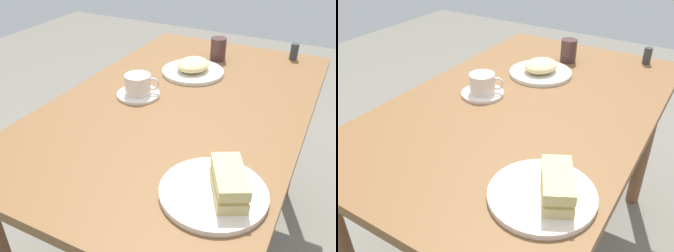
{
  "view_description": "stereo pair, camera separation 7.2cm",
  "coord_description": "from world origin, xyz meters",
  "views": [
    {
      "loc": [
        0.96,
        0.43,
        1.27
      ],
      "look_at": [
        0.2,
        0.05,
        0.75
      ],
      "focal_mm": 38.54,
      "sensor_mm": 36.0,
      "label": 1
    },
    {
      "loc": [
        0.92,
        0.49,
        1.27
      ],
      "look_at": [
        0.2,
        0.05,
        0.75
      ],
      "focal_mm": 38.54,
      "sensor_mm": 36.0,
      "label": 2
    }
  ],
  "objects": [
    {
      "name": "side_food_pile",
      "position": [
        -0.22,
        -0.06,
        0.76
      ],
      "size": [
        0.14,
        0.12,
        0.04
      ],
      "primitive_type": "ellipsoid",
      "color": "#DEC486",
      "rests_on": "side_plate"
    },
    {
      "name": "sandwich_front",
      "position": [
        0.37,
        0.28,
        0.76
      ],
      "size": [
        0.15,
        0.12,
        0.06
      ],
      "color": "#D1BF79",
      "rests_on": "sandwich_plate"
    },
    {
      "name": "side_plate",
      "position": [
        -0.22,
        -0.06,
        0.73
      ],
      "size": [
        0.23,
        0.23,
        0.01
      ],
      "primitive_type": "cylinder",
      "color": "silver",
      "rests_on": "dining_table"
    },
    {
      "name": "sandwich_plate",
      "position": [
        0.38,
        0.25,
        0.73
      ],
      "size": [
        0.24,
        0.24,
        0.01
      ],
      "primitive_type": "cylinder",
      "color": "silver",
      "rests_on": "dining_table"
    },
    {
      "name": "coffee_saucer",
      "position": [
        0.03,
        -0.15,
        0.72
      ],
      "size": [
        0.14,
        0.14,
        0.01
      ],
      "primitive_type": "cylinder",
      "color": "silver",
      "rests_on": "dining_table"
    },
    {
      "name": "salt_shaker",
      "position": [
        -0.55,
        0.25,
        0.75
      ],
      "size": [
        0.03,
        0.03,
        0.07
      ],
      "primitive_type": "cylinder",
      "color": "#33383D",
      "rests_on": "dining_table"
    },
    {
      "name": "coffee_cup",
      "position": [
        0.03,
        -0.15,
        0.76
      ],
      "size": [
        0.09,
        0.11,
        0.07
      ],
      "color": "silver",
      "rests_on": "coffee_saucer"
    },
    {
      "name": "drinking_glass",
      "position": [
        -0.4,
        -0.03,
        0.77
      ],
      "size": [
        0.06,
        0.06,
        0.09
      ],
      "primitive_type": "cylinder",
      "color": "#462C2A",
      "rests_on": "dining_table"
    },
    {
      "name": "spoon",
      "position": [
        -0.03,
        -0.2,
        0.73
      ],
      "size": [
        0.09,
        0.07,
        0.01
      ],
      "color": "silver",
      "rests_on": "coffee_saucer"
    },
    {
      "name": "dining_table",
      "position": [
        0.0,
        0.0,
        0.62
      ],
      "size": [
        1.26,
        0.78,
        0.72
      ],
      "color": "brown",
      "rests_on": "ground_plane"
    },
    {
      "name": "ground_plane",
      "position": [
        0.0,
        0.0,
        0.0
      ],
      "size": [
        6.0,
        6.0,
        0.0
      ],
      "primitive_type": "plane",
      "color": "slate"
    }
  ]
}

